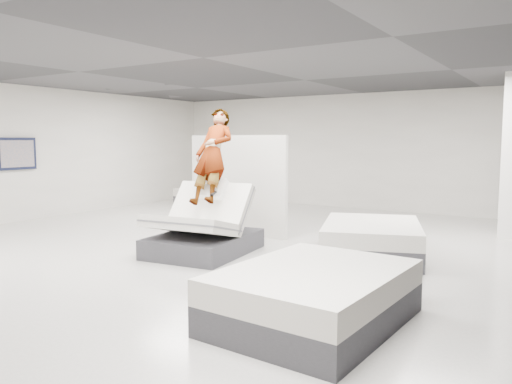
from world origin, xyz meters
TOP-DOWN VIEW (x-y plane):
  - room at (0.00, 0.00)m, footprint 14.00×14.04m
  - hero_bed at (-0.24, 0.24)m, footprint 1.63×2.03m
  - person at (-0.28, 0.57)m, footprint 0.89×1.87m
  - remote at (-0.02, 0.26)m, footprint 0.07×0.15m
  - divider_panel at (-0.72, 1.97)m, footprint 2.22×0.19m
  - flat_bed_right_far at (2.23, 1.60)m, footprint 2.11×2.42m
  - flat_bed_right_near at (2.77, -1.67)m, footprint 1.71×2.21m
  - flat_bed_left_far at (-3.96, 5.14)m, footprint 2.05×1.76m
  - wall_poster at (-5.93, 0.50)m, footprint 0.06×0.95m

SIDE VIEW (x-z plane):
  - flat_bed_left_far at x=-3.96m, z-range 0.00..0.48m
  - flat_bed_right_far at x=2.23m, z-range 0.00..0.56m
  - flat_bed_right_near at x=2.77m, z-range 0.00..0.59m
  - hero_bed at x=-0.24m, z-range -0.26..1.01m
  - divider_panel at x=-0.72m, z-range 0.00..2.01m
  - remote at x=-0.02m, z-range 1.00..1.08m
  - person at x=-0.28m, z-range 0.64..1.91m
  - room at x=0.00m, z-range 0.00..3.20m
  - wall_poster at x=-5.93m, z-range 1.23..1.98m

